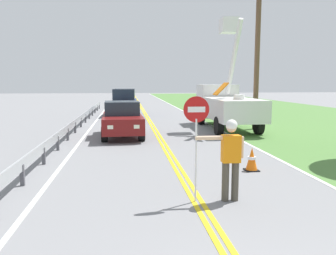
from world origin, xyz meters
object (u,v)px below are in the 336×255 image
Objects in this scene: flagger_worker at (230,155)px; traffic_cone_lead at (252,160)px; oncoming_sedan_nearest at (122,120)px; oncoming_suv_second at (124,102)px; utility_bucket_truck at (225,103)px; utility_pole_near at (257,52)px; stop_sign_paddle at (196,125)px.

traffic_cone_lead is at bearing 59.65° from flagger_worker.
flagger_worker is 9.65m from oncoming_sedan_nearest.
oncoming_suv_second is 6.67× the size of traffic_cone_lead.
flagger_worker is 2.61× the size of traffic_cone_lead.
flagger_worker is 0.39× the size of oncoming_suv_second.
utility_bucket_truck is 1.64× the size of oncoming_sedan_nearest.
utility_bucket_truck is at bearing 78.40° from traffic_cone_lead.
oncoming_sedan_nearest is 5.95× the size of traffic_cone_lead.
utility_bucket_truck is 3.30m from utility_pole_near.
flagger_worker is 2.93m from traffic_cone_lead.
utility_bucket_truck reaches higher than flagger_worker.
utility_bucket_truck is 9.78m from oncoming_suv_second.
flagger_worker is at bearing -113.68° from utility_pole_near.
oncoming_suv_second is 11.67m from utility_pole_near.
utility_bucket_truck reaches higher than stop_sign_paddle.
oncoming_suv_second is at bearing 89.69° from oncoming_sedan_nearest.
oncoming_suv_second is at bearing 96.97° from flagger_worker.
flagger_worker is 12.66m from utility_pole_near.
oncoming_suv_second is at bearing 102.57° from traffic_cone_lead.
oncoming_sedan_nearest is at bearing -90.31° from oncoming_suv_second.
oncoming_sedan_nearest is at bearing -156.87° from utility_bucket_truck.
utility_bucket_truck is (3.36, 11.82, 0.39)m from flagger_worker.
utility_pole_near reaches higher than stop_sign_paddle.
flagger_worker is 0.22× the size of utility_pole_near.
utility_bucket_truck is 9.63m from traffic_cone_lead.
oncoming_suv_second reaches higher than flagger_worker.
traffic_cone_lead is at bearing -60.43° from oncoming_sedan_nearest.
utility_bucket_truck is at bearing 70.72° from stop_sign_paddle.
oncoming_sedan_nearest is at bearing 104.80° from flagger_worker.
utility_pole_near is at bearing 68.33° from traffic_cone_lead.
traffic_cone_lead is at bearing -111.67° from utility_pole_near.
oncoming_suv_second is (-2.41, 19.71, 0.01)m from flagger_worker.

